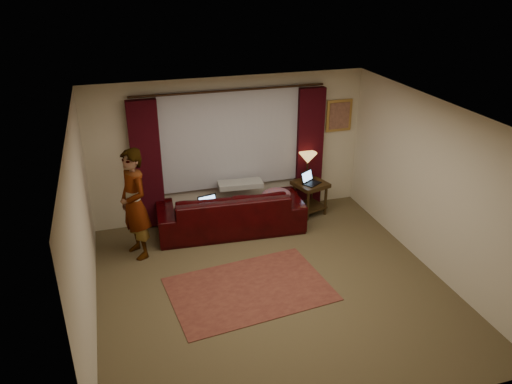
# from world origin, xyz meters

# --- Properties ---
(floor) EXTENTS (5.00, 5.00, 0.01)m
(floor) POSITION_xyz_m (0.00, 0.00, -0.01)
(floor) COLOR brown
(floor) RESTS_ON ground
(ceiling) EXTENTS (5.00, 5.00, 0.02)m
(ceiling) POSITION_xyz_m (0.00, 0.00, 2.60)
(ceiling) COLOR silver
(ceiling) RESTS_ON ground
(wall_back) EXTENTS (5.00, 0.02, 2.60)m
(wall_back) POSITION_xyz_m (0.00, 2.50, 1.30)
(wall_back) COLOR beige
(wall_back) RESTS_ON ground
(wall_front) EXTENTS (5.00, 0.02, 2.60)m
(wall_front) POSITION_xyz_m (0.00, -2.50, 1.30)
(wall_front) COLOR beige
(wall_front) RESTS_ON ground
(wall_left) EXTENTS (0.02, 5.00, 2.60)m
(wall_left) POSITION_xyz_m (-2.50, 0.00, 1.30)
(wall_left) COLOR beige
(wall_left) RESTS_ON ground
(wall_right) EXTENTS (0.02, 5.00, 2.60)m
(wall_right) POSITION_xyz_m (2.50, 0.00, 1.30)
(wall_right) COLOR beige
(wall_right) RESTS_ON ground
(sheer_curtain) EXTENTS (2.50, 0.05, 1.80)m
(sheer_curtain) POSITION_xyz_m (0.00, 2.44, 1.50)
(sheer_curtain) COLOR #A3A3AB
(sheer_curtain) RESTS_ON wall_back
(drape_left) EXTENTS (0.50, 0.14, 2.30)m
(drape_left) POSITION_xyz_m (-1.50, 2.39, 1.18)
(drape_left) COLOR black
(drape_left) RESTS_ON floor
(drape_right) EXTENTS (0.50, 0.14, 2.30)m
(drape_right) POSITION_xyz_m (1.50, 2.39, 1.18)
(drape_right) COLOR black
(drape_right) RESTS_ON floor
(curtain_rod) EXTENTS (0.04, 0.04, 3.40)m
(curtain_rod) POSITION_xyz_m (0.00, 2.39, 2.38)
(curtain_rod) COLOR black
(curtain_rod) RESTS_ON wall_back
(picture_frame) EXTENTS (0.50, 0.04, 0.60)m
(picture_frame) POSITION_xyz_m (2.10, 2.47, 1.75)
(picture_frame) COLOR #B1843D
(picture_frame) RESTS_ON wall_back
(sofa) EXTENTS (2.62, 1.27, 1.03)m
(sofa) POSITION_xyz_m (-0.17, 1.89, 0.51)
(sofa) COLOR black
(sofa) RESTS_ON floor
(throw_blanket) EXTENTS (0.81, 0.37, 0.09)m
(throw_blanket) POSITION_xyz_m (0.08, 2.11, 1.03)
(throw_blanket) COLOR gray
(throw_blanket) RESTS_ON sofa
(clothing_pile) EXTENTS (0.64, 0.57, 0.23)m
(clothing_pile) POSITION_xyz_m (0.63, 1.74, 0.63)
(clothing_pile) COLOR brown
(clothing_pile) RESTS_ON sofa
(laptop_sofa) EXTENTS (0.40, 0.43, 0.24)m
(laptop_sofa) POSITION_xyz_m (-0.56, 1.68, 0.64)
(laptop_sofa) COLOR black
(laptop_sofa) RESTS_ON sofa
(area_rug) EXTENTS (2.43, 1.75, 0.01)m
(area_rug) POSITION_xyz_m (-0.35, 0.04, 0.01)
(area_rug) COLOR brown
(area_rug) RESTS_ON floor
(end_table) EXTENTS (0.68, 0.68, 0.63)m
(end_table) POSITION_xyz_m (1.42, 2.08, 0.32)
(end_table) COLOR black
(end_table) RESTS_ON floor
(tiffany_lamp) EXTENTS (0.46, 0.46, 0.54)m
(tiffany_lamp) POSITION_xyz_m (1.40, 2.21, 0.90)
(tiffany_lamp) COLOR olive
(tiffany_lamp) RESTS_ON end_table
(laptop_table) EXTENTS (0.45, 0.46, 0.23)m
(laptop_table) POSITION_xyz_m (1.42, 2.01, 0.75)
(laptop_table) COLOR black
(laptop_table) RESTS_ON end_table
(person) EXTENTS (0.69, 0.69, 1.82)m
(person) POSITION_xyz_m (-1.80, 1.50, 0.91)
(person) COLOR gray
(person) RESTS_ON floor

